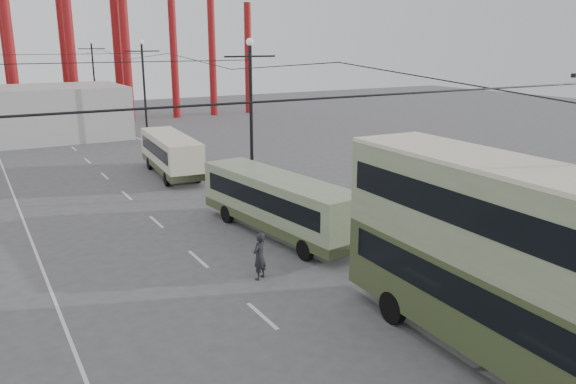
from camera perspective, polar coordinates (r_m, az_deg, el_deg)
ground at (r=17.25m, az=6.88°, el=-16.94°), size 160.00×160.00×0.00m
road_markings at (r=33.58m, az=-14.86°, el=-1.22°), size 12.52×120.00×0.01m
lamp_post_mid at (r=33.28m, az=-3.76°, el=7.34°), size 3.20×0.44×9.32m
lamp_post_far at (r=53.79m, az=-14.37°, el=9.83°), size 3.20×0.44×9.32m
lamp_post_distant at (r=75.15m, az=-19.09°, el=10.82°), size 3.20×0.44×9.32m
fairground_shed at (r=59.04m, az=-27.10°, el=6.95°), size 22.00×10.00×5.00m
double_decker_bus at (r=17.06m, az=20.81°, el=-5.81°), size 3.20×11.12×5.92m
single_decker_green at (r=27.03m, az=-1.02°, el=-1.04°), size 3.55×10.41×2.89m
single_decker_cream at (r=40.12m, az=-11.82°, el=3.90°), size 3.07×9.24×2.82m
pedestrian at (r=22.20m, az=-2.92°, el=-6.52°), size 0.84×0.76×1.92m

